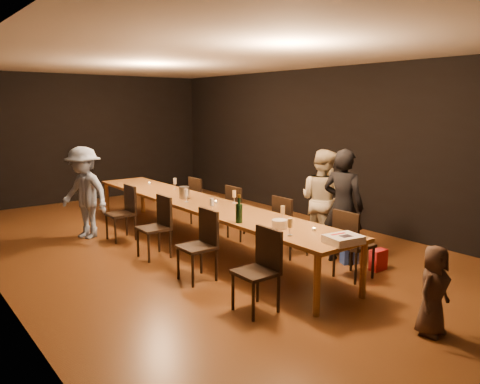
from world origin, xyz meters
TOP-DOWN VIEW (x-y plane):
  - ground at (0.00, 0.00)m, footprint 10.00×10.00m
  - room_shell at (0.00, 0.00)m, footprint 6.04×10.04m
  - table at (0.00, 0.00)m, footprint 0.90×6.00m
  - chair_right_0 at (0.85, -2.40)m, footprint 0.42×0.42m
  - chair_right_1 at (0.85, -1.20)m, footprint 0.42×0.42m
  - chair_right_2 at (0.85, 0.00)m, footprint 0.42×0.42m
  - chair_right_3 at (0.85, 1.20)m, footprint 0.42×0.42m
  - chair_left_0 at (-0.85, -2.40)m, footprint 0.42×0.42m
  - chair_left_1 at (-0.85, -1.20)m, footprint 0.42×0.42m
  - chair_left_2 at (-0.85, 0.00)m, footprint 0.42×0.42m
  - chair_left_3 at (-0.85, 1.20)m, footprint 0.42×0.42m
  - woman_birthday at (1.22, -1.88)m, footprint 0.55×0.70m
  - woman_tan at (1.47, -1.26)m, footprint 0.70×0.85m
  - man_blue at (-1.27, 1.70)m, footprint 0.92×1.17m
  - child at (0.21, -3.89)m, footprint 0.47×0.32m
  - gift_bag_red at (1.36, -2.43)m, footprint 0.25×0.14m
  - gift_bag_blue at (1.26, -2.00)m, footprint 0.27×0.23m
  - birthday_cake at (0.01, -2.90)m, footprint 0.43×0.37m
  - plate_stack at (-0.11, -1.98)m, footprint 0.22×0.22m
  - champagne_bottle at (-0.34, -1.44)m, footprint 0.11×0.11m
  - ice_bucket at (-0.04, 0.44)m, footprint 0.20×0.20m
  - wineglass_0 at (-0.24, -2.30)m, footprint 0.06×0.06m
  - wineglass_1 at (0.18, -1.73)m, footprint 0.06×0.06m
  - wineglass_2 at (-0.28, -0.72)m, footprint 0.06×0.06m
  - wineglass_3 at (0.36, -0.41)m, footprint 0.06×0.06m
  - wineglass_4 at (-0.18, 0.14)m, footprint 0.06×0.06m
  - wineglass_5 at (0.26, 1.26)m, footprint 0.06×0.06m
  - tealight_near at (0.15, -2.32)m, footprint 0.05×0.05m
  - tealight_mid at (0.15, -0.21)m, footprint 0.05×0.05m
  - tealight_far at (0.15, 2.07)m, footprint 0.05×0.05m

SIDE VIEW (x-z plane):
  - ground at x=0.00m, z-range 0.00..0.00m
  - gift_bag_blue at x=1.26m, z-range 0.00..0.29m
  - gift_bag_red at x=1.36m, z-range 0.00..0.29m
  - child at x=0.21m, z-range 0.00..0.92m
  - chair_right_0 at x=0.85m, z-range 0.00..0.93m
  - chair_right_1 at x=0.85m, z-range 0.00..0.93m
  - chair_right_2 at x=0.85m, z-range 0.00..0.93m
  - chair_right_3 at x=0.85m, z-range 0.00..0.93m
  - chair_left_0 at x=-0.85m, z-range 0.00..0.93m
  - chair_left_1 at x=-0.85m, z-range 0.00..0.93m
  - chair_left_2 at x=-0.85m, z-range 0.00..0.93m
  - chair_left_3 at x=-0.85m, z-range 0.00..0.93m
  - table at x=0.00m, z-range 0.33..1.08m
  - tealight_near at x=0.15m, z-range 0.75..0.78m
  - tealight_mid at x=0.15m, z-range 0.75..0.78m
  - tealight_far at x=0.15m, z-range 0.75..0.78m
  - man_blue at x=-1.27m, z-range 0.00..1.59m
  - birthday_cake at x=0.01m, z-range 0.75..0.84m
  - woman_tan at x=1.47m, z-range 0.00..1.60m
  - plate_stack at x=-0.11m, z-range 0.75..0.86m
  - woman_birthday at x=1.22m, z-range 0.00..1.67m
  - ice_bucket at x=-0.04m, z-range 0.75..0.95m
  - wineglass_0 at x=-0.24m, z-range 0.75..0.96m
  - wineglass_1 at x=0.18m, z-range 0.75..0.96m
  - wineglass_2 at x=-0.28m, z-range 0.75..0.96m
  - wineglass_3 at x=0.36m, z-range 0.75..0.96m
  - wineglass_4 at x=-0.18m, z-range 0.75..0.96m
  - wineglass_5 at x=0.26m, z-range 0.75..0.96m
  - champagne_bottle at x=-0.34m, z-range 0.75..1.13m
  - room_shell at x=0.00m, z-range 0.57..3.59m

